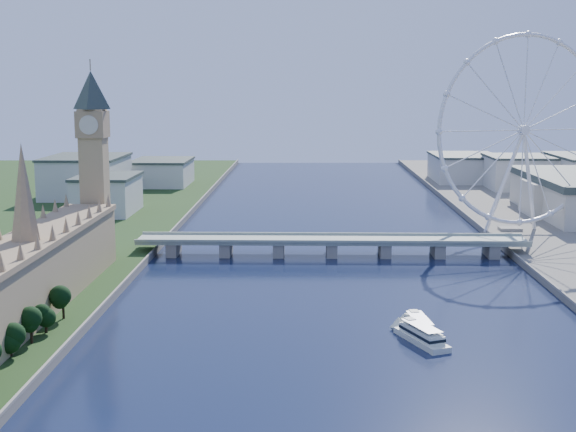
{
  "coord_description": "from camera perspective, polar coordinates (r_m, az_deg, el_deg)",
  "views": [
    {
      "loc": [
        -14.08,
        -146.19,
        95.26
      ],
      "look_at": [
        -22.6,
        210.0,
        37.17
      ],
      "focal_mm": 50.0,
      "sensor_mm": 36.0,
      "label": 1
    }
  ],
  "objects": [
    {
      "name": "county_hall",
      "position": [
        613.85,
        19.29,
        -0.19
      ],
      "size": [
        54.0,
        144.0,
        35.0
      ],
      "primitive_type": null,
      "color": "beige",
      "rests_on": "ground"
    },
    {
      "name": "london_eye",
      "position": [
        519.62,
        16.41,
        5.83
      ],
      "size": [
        113.6,
        39.12,
        124.3
      ],
      "color": "silver",
      "rests_on": "ground"
    },
    {
      "name": "big_ben",
      "position": [
        440.15,
        -13.69,
        5.26
      ],
      "size": [
        20.02,
        20.02,
        110.0
      ],
      "color": "tan",
      "rests_on": "ground"
    },
    {
      "name": "tour_boat_far",
      "position": [
        318.46,
        9.32,
        -8.27
      ],
      "size": [
        11.69,
        32.43,
        7.02
      ],
      "primitive_type": null,
      "rotation": [
        0.0,
        0.0,
        0.11
      ],
      "color": "silver",
      "rests_on": "ground"
    },
    {
      "name": "westminster_bridge",
      "position": [
        455.12,
        3.12,
        -1.98
      ],
      "size": [
        220.0,
        22.0,
        9.5
      ],
      "color": "gray",
      "rests_on": "ground"
    },
    {
      "name": "tour_boat_near",
      "position": [
        308.3,
        9.47,
        -8.87
      ],
      "size": [
        19.98,
        32.87,
        7.13
      ],
      "primitive_type": null,
      "rotation": [
        0.0,
        0.0,
        0.39
      ],
      "color": "silver",
      "rests_on": "ground"
    },
    {
      "name": "parliament_range",
      "position": [
        344.74,
        -18.01,
        -4.07
      ],
      "size": [
        24.0,
        200.0,
        70.0
      ],
      "color": "tan",
      "rests_on": "ground"
    },
    {
      "name": "city_skyline",
      "position": [
        712.59,
        5.66,
        2.91
      ],
      "size": [
        505.0,
        280.0,
        32.0
      ],
      "color": "beige",
      "rests_on": "ground"
    }
  ]
}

